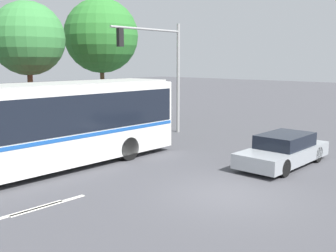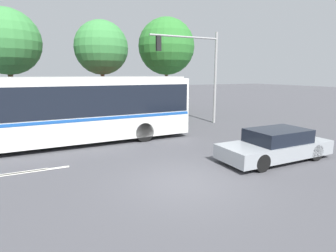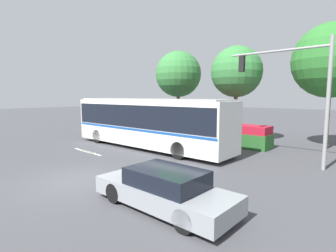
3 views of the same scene
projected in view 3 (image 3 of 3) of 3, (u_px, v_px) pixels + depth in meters
The scene contains 10 objects.
ground_plane at pixel (78, 181), 10.95m from camera, with size 140.00×140.00×0.00m, color #444449.
city_bus at pixel (147, 120), 17.63m from camera, with size 12.47×2.76×3.35m.
sedan_foreground at pixel (164, 189), 8.23m from camera, with size 4.82×1.83×1.28m.
traffic_light_pole at pixel (298, 84), 12.93m from camera, with size 5.05×0.24×6.30m.
flowering_hedge at pixel (228, 134), 18.94m from camera, with size 6.11×1.55×1.53m.
street_tree_left at pixel (178, 74), 23.83m from camera, with size 4.16×4.16×7.58m.
street_tree_centre at pixel (237, 72), 19.76m from camera, with size 3.86×3.86×7.28m.
street_tree_right at pixel (331, 61), 16.87m from camera, with size 4.82×4.82×8.23m.
lane_stripe_near at pixel (85, 151), 16.84m from camera, with size 2.40×0.16×0.01m, color silver.
lane_stripe_mid at pixel (90, 153), 16.30m from camera, with size 2.40×0.16×0.01m, color silver.
Camera 3 is at (9.86, -5.43, 3.55)m, focal length 27.88 mm.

